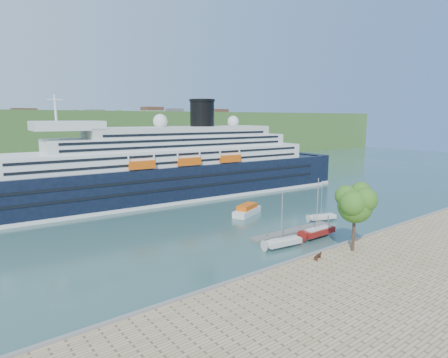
% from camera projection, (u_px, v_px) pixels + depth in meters
% --- Properties ---
extents(ground, '(400.00, 400.00, 0.00)m').
position_uv_depth(ground, '(336.00, 252.00, 59.57)').
color(ground, '#2B4C4B').
rests_on(ground, ground).
extents(far_hillside, '(400.00, 50.00, 24.00)m').
position_uv_depth(far_hillside, '(71.00, 138.00, 171.17)').
color(far_hillside, '#386227').
rests_on(far_hillside, ground).
extents(quay_coping, '(220.00, 0.50, 0.30)m').
position_uv_depth(quay_coping, '(338.00, 245.00, 59.23)').
color(quay_coping, slate).
rests_on(quay_coping, promenade).
extents(cruise_ship, '(117.38, 25.77, 26.14)m').
position_uv_depth(cruise_ship, '(161.00, 149.00, 96.17)').
color(cruise_ship, black).
rests_on(cruise_ship, ground).
extents(park_bench, '(1.77, 1.18, 1.05)m').
position_uv_depth(park_bench, '(318.00, 256.00, 53.84)').
color(park_bench, '#452313').
rests_on(park_bench, promenade).
extents(promenade_tree, '(6.91, 6.91, 11.45)m').
position_uv_depth(promenade_tree, '(355.00, 214.00, 56.47)').
color(promenade_tree, '#31691B').
rests_on(promenade_tree, promenade).
extents(floating_pontoon, '(18.66, 2.94, 0.41)m').
position_uv_depth(floating_pontoon, '(292.00, 231.00, 69.75)').
color(floating_pontoon, gray).
rests_on(floating_pontoon, ground).
extents(sailboat_white_near, '(7.26, 2.92, 9.11)m').
position_uv_depth(sailboat_white_near, '(284.00, 221.00, 60.95)').
color(sailboat_white_near, silver).
rests_on(sailboat_white_near, ground).
extents(sailboat_red, '(7.95, 2.23, 10.27)m').
position_uv_depth(sailboat_red, '(319.00, 209.00, 66.09)').
color(sailboat_red, maroon).
rests_on(sailboat_red, ground).
extents(sailboat_white_far, '(6.47, 3.64, 8.06)m').
position_uv_depth(sailboat_white_far, '(323.00, 202.00, 76.92)').
color(sailboat_white_far, silver).
rests_on(sailboat_white_far, ground).
extents(tender_launch, '(8.99, 5.96, 2.36)m').
position_uv_depth(tender_launch, '(247.00, 210.00, 82.20)').
color(tender_launch, '#DF540D').
rests_on(tender_launch, ground).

